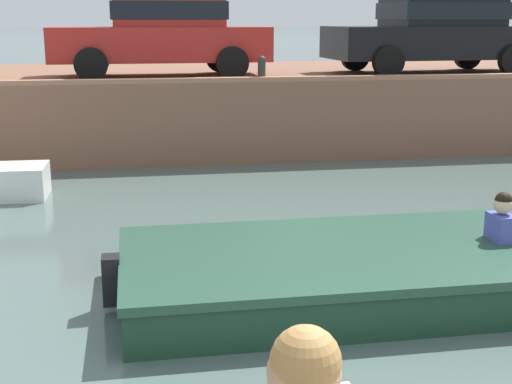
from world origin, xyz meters
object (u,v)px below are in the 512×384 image
(motorboat_passing, at_px, (444,265))
(car_centre_black, at_px, (436,31))
(mooring_bollard_mid, at_px, (262,67))
(car_left_inner_red, at_px, (163,32))

(motorboat_passing, distance_m, car_centre_black, 8.73)
(motorboat_passing, bearing_deg, car_centre_black, 68.02)
(motorboat_passing, bearing_deg, mooring_bollard_mid, 95.71)
(motorboat_passing, relative_size, mooring_bollard_mid, 15.66)
(mooring_bollard_mid, bearing_deg, car_left_inner_red, 143.20)
(mooring_bollard_mid, bearing_deg, car_centre_black, 18.39)
(motorboat_passing, distance_m, mooring_bollard_mid, 6.78)
(motorboat_passing, xyz_separation_m, car_left_inner_red, (-2.36, 7.86, 2.09))
(car_centre_black, bearing_deg, mooring_bollard_mid, -161.61)
(car_left_inner_red, distance_m, car_centre_black, 5.53)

